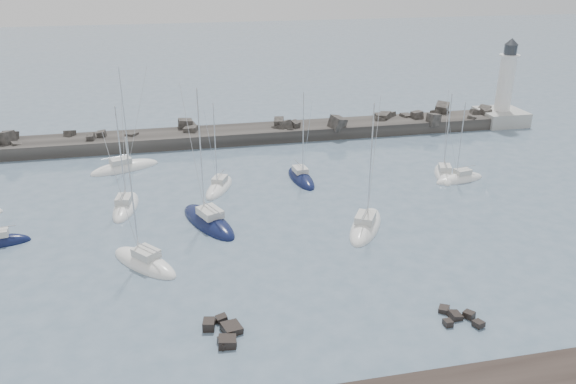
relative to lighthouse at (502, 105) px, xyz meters
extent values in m
plane|color=slate|center=(-47.00, -38.00, -3.09)|extent=(400.00, 400.00, 0.00)
cube|color=black|center=(-51.03, -45.21, -2.89)|extent=(1.00, 0.87, 0.76)
cube|color=black|center=(-50.96, -48.16, -3.12)|extent=(1.50, 1.42, 1.45)
cube|color=black|center=(-52.06, -45.94, -2.87)|extent=(1.07, 1.20, 1.06)
cube|color=black|center=(-50.96, -48.11, -2.89)|extent=(1.40, 1.41, 0.63)
cube|color=black|center=(-50.46, -46.61, -3.18)|extent=(1.80, 1.80, 1.36)
cube|color=black|center=(-51.86, -45.27, -3.17)|extent=(1.09, 0.99, 0.81)
cube|color=black|center=(-34.24, -49.32, -2.86)|extent=(0.63, 0.80, 0.51)
cube|color=black|center=(-33.70, -47.58, -2.91)|extent=(1.16, 1.16, 0.52)
cube|color=black|center=(-32.17, -48.72, -2.87)|extent=(1.03, 1.08, 0.64)
cube|color=black|center=(-32.05, -49.94, -2.83)|extent=(0.90, 0.97, 0.49)
cube|color=black|center=(-33.27, -48.53, -3.13)|extent=(1.10, 1.11, 1.10)
cube|color=#2C2A27|center=(-54.50, 0.00, -2.89)|extent=(115.00, 6.00, 3.20)
cube|color=#2C2A27|center=(-14.98, 0.00, -0.89)|extent=(1.83, 1.73, 1.63)
cube|color=#2C2A27|center=(-21.07, 1.50, -1.00)|extent=(1.38, 1.41, 0.99)
cube|color=#2C2A27|center=(-64.99, -0.98, -1.04)|extent=(1.25, 1.55, 1.50)
cube|color=#2C2A27|center=(-21.27, 0.23, -1.48)|extent=(2.09, 2.14, 1.71)
cube|color=#2C2A27|center=(-37.58, 0.01, -0.76)|extent=(1.91, 2.23, 1.82)
cube|color=#2C2A27|center=(-35.21, -0.92, -0.87)|extent=(1.54, 1.80, 1.38)
cube|color=#2C2A27|center=(-4.25, 0.57, -1.38)|extent=(2.28, 2.08, 2.06)
cube|color=#2C2A27|center=(-68.21, 1.72, -1.22)|extent=(1.76, 2.01, 1.71)
cube|color=#2C2A27|center=(-76.18, -0.18, -0.55)|extent=(2.53, 2.60, 2.15)
cube|color=#2C2A27|center=(-74.98, -0.83, -1.58)|extent=(2.33, 2.13, 1.58)
cube|color=#2C2A27|center=(-10.69, 1.90, -1.24)|extent=(2.13, 2.17, 1.56)
cube|color=#2C2A27|center=(-9.43, 2.54, -0.86)|extent=(3.11, 3.47, 2.65)
cube|color=#2C2A27|center=(-2.48, 1.51, -1.22)|extent=(1.38, 1.08, 0.92)
cube|color=#2C2A27|center=(-50.88, 0.32, -1.29)|extent=(2.45, 2.31, 1.49)
cube|color=#2C2A27|center=(-13.25, -2.36, -1.03)|extent=(2.33, 2.14, 2.19)
cube|color=#2C2A27|center=(-59.42, 0.07, -1.48)|extent=(2.08, 2.12, 1.10)
cube|color=#2C2A27|center=(-50.65, 2.35, -1.13)|extent=(1.54, 1.84, 1.11)
cube|color=#2C2A27|center=(-63.64, 0.25, -0.96)|extent=(1.45, 1.27, 1.24)
cube|color=#2C2A27|center=(-37.46, -0.47, -1.53)|extent=(2.92, 2.92, 1.86)
cube|color=#2C2A27|center=(-1.82, 2.07, -1.09)|extent=(2.42, 2.46, 1.38)
cube|color=#2C2A27|center=(-16.17, 1.45, -1.51)|extent=(2.34, 2.14, 1.48)
cube|color=#2C2A27|center=(-51.61, 2.28, -0.73)|extent=(2.25, 1.86, 1.65)
cube|color=#2C2A27|center=(-18.98, 2.16, -1.33)|extent=(2.80, 2.79, 1.50)
cube|color=#2C2A27|center=(-36.20, -1.83, -1.61)|extent=(1.13, 1.53, 1.23)
cube|color=#2C2A27|center=(-76.04, 1.25, -0.79)|extent=(2.19, 2.26, 1.97)
cube|color=#2C2A27|center=(-36.79, -0.57, -1.07)|extent=(2.33, 2.23, 2.14)
cube|color=#2C2A27|center=(-28.91, -2.04, -0.79)|extent=(3.06, 2.84, 2.72)
cube|color=#2C2A27|center=(-6.47, -1.99, -1.49)|extent=(1.90, 1.70, 1.50)
cube|color=#2C2A27|center=(-2.92, -0.09, -1.07)|extent=(1.62, 1.73, 1.84)
cube|color=#2C2A27|center=(-20.13, 1.10, -1.21)|extent=(2.98, 2.83, 1.90)
cube|color=#A2A39D|center=(0.00, 0.00, -2.29)|extent=(7.00, 7.00, 3.00)
cylinder|color=white|center=(0.00, 0.00, 3.71)|extent=(2.50, 2.50, 9.00)
cylinder|color=white|center=(0.00, 0.00, 8.13)|extent=(3.20, 3.20, 0.25)
cylinder|color=#2F3338|center=(0.00, 0.00, 9.01)|extent=(2.00, 2.00, 1.60)
cone|color=#2F3338|center=(0.00, 0.00, 10.31)|extent=(2.20, 2.20, 1.00)
cylinder|color=silver|center=(-70.45, -28.07, -1.34)|extent=(2.44, 0.36, 0.09)
ellipsoid|color=white|center=(-59.35, -22.12, -3.04)|extent=(3.56, 8.08, 2.11)
cube|color=silver|center=(-59.40, -22.51, -1.79)|extent=(1.88, 2.40, 0.71)
cylinder|color=silver|center=(-59.25, -21.50, 3.13)|extent=(0.12, 0.12, 10.54)
cylinder|color=silver|center=(-59.49, -23.05, -1.13)|extent=(0.57, 3.10, 0.10)
ellipsoid|color=white|center=(-60.11, -9.34, -3.04)|extent=(9.48, 5.96, 2.18)
cube|color=silver|center=(-60.53, -9.51, -1.78)|extent=(3.04, 2.64, 0.66)
cylinder|color=silver|center=(-59.44, -9.07, 4.02)|extent=(0.11, 0.11, 12.26)
cylinder|color=silver|center=(-61.13, -9.74, -1.17)|extent=(3.41, 1.43, 0.09)
ellipsoid|color=white|center=(-57.04, -35.18, -3.04)|extent=(7.19, 7.89, 2.20)
cube|color=silver|center=(-56.78, -35.49, -1.74)|extent=(2.73, 2.81, 0.74)
cylinder|color=silver|center=(-57.46, -34.68, 3.41)|extent=(0.13, 0.13, 11.03)
cylinder|color=silver|center=(-56.41, -35.93, -1.05)|extent=(2.18, 2.57, 0.11)
ellipsoid|color=white|center=(-48.63, -18.65, -3.04)|extent=(5.08, 7.59, 1.87)
cube|color=silver|center=(-48.48, -18.32, -1.95)|extent=(2.19, 2.47, 0.60)
cylinder|color=silver|center=(-48.87, -19.19, 2.68)|extent=(0.10, 0.10, 9.86)
cylinder|color=silver|center=(-48.27, -17.86, -1.40)|extent=(1.28, 2.70, 0.09)
ellipsoid|color=white|center=(-34.88, -32.34, -3.04)|extent=(6.90, 9.03, 2.30)
cube|color=silver|center=(-35.10, -32.72, -1.69)|extent=(2.81, 3.05, 0.75)
cylinder|color=silver|center=(-34.51, -31.73, 3.93)|extent=(0.13, 0.13, 11.98)
cylinder|color=silver|center=(-35.42, -33.26, -1.00)|extent=(1.91, 3.10, 0.11)
ellipsoid|color=#0E153B|center=(-38.29, -17.79, -3.04)|extent=(3.09, 7.83, 2.00)
cube|color=silver|center=(-38.32, -17.41, -1.87)|extent=(1.74, 2.28, 0.65)
cylinder|color=silver|center=(-38.23, -18.40, 2.96)|extent=(0.11, 0.11, 10.31)
cylinder|color=silver|center=(-38.37, -16.87, -1.26)|extent=(0.39, 3.05, 0.09)
ellipsoid|color=white|center=(-18.97, -22.17, -3.04)|extent=(7.06, 3.26, 1.84)
cube|color=silver|center=(-18.63, -22.11, -1.95)|extent=(2.11, 1.68, 0.62)
cylinder|color=silver|center=(-19.50, -22.26, 2.33)|extent=(0.11, 0.11, 9.18)
cylinder|color=silver|center=(-18.16, -22.03, -1.37)|extent=(2.69, 0.56, 0.09)
ellipsoid|color=white|center=(-20.20, -20.31, -3.04)|extent=(4.35, 7.44, 1.99)
cube|color=silver|center=(-20.31, -20.64, -1.86)|extent=(1.99, 2.34, 0.68)
cylinder|color=silver|center=(-20.02, -19.77, 2.60)|extent=(0.12, 0.12, 9.59)
cylinder|color=silver|center=(-20.47, -21.12, -1.22)|extent=(1.00, 2.72, 0.10)
ellipsoid|color=#0E153B|center=(-50.66, -27.91, -3.04)|extent=(6.59, 10.10, 2.47)
cube|color=silver|center=(-50.47, -28.35, -1.60)|extent=(2.87, 3.27, 0.79)
cylinder|color=silver|center=(-50.96, -27.19, 4.55)|extent=(0.14, 0.14, 13.09)
cylinder|color=silver|center=(-50.20, -28.97, -0.87)|extent=(1.63, 3.61, 0.11)
camera|label=1|loc=(-53.52, -81.35, 22.96)|focal=35.00mm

